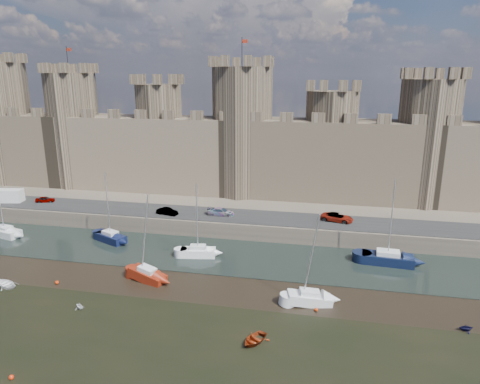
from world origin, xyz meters
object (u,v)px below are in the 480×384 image
Objects in this scene: sailboat_3 at (388,258)px; sailboat_5 at (309,298)px; car_2 at (221,212)px; car_1 at (167,212)px; car_0 at (45,199)px; sailboat_1 at (110,237)px; sailboat_0 at (4,232)px; sailboat_2 at (198,251)px; van at (7,196)px; sailboat_4 at (147,275)px; car_3 at (337,217)px.

sailboat_3 reaches higher than sailboat_5.
car_1 is at bearing 97.90° from car_2.
sailboat_1 reaches higher than car_0.
sailboat_0 is 48.41m from sailboat_5.
sailboat_1 reaches higher than sailboat_2.
car_2 is 0.37× the size of sailboat_3.
sailboat_1 reaches higher than car_1.
sailboat_1 reaches higher than van.
sailboat_3 is at bearing 37.33° from sailboat_4.
sailboat_0 is 0.97× the size of sailboat_1.
car_2 is 17.23m from sailboat_1.
car_1 is at bearing 173.01° from sailboat_3.
sailboat_2 reaches higher than sailboat_0.
car_3 is 0.46× the size of sailboat_5.
sailboat_3 is at bearing 39.01° from sailboat_5.
car_0 is 0.60× the size of van.
car_0 is at bearing 142.55° from sailboat_5.
car_2 reaches higher than car_1.
van is at bearing 146.34° from sailboat_5.
sailboat_3 is at bearing 14.19° from sailboat_0.
car_1 is 25.07m from sailboat_0.
sailboat_2 is (-0.59, -10.78, -2.29)m from car_2.
sailboat_2 is at bearing -127.79° from car_1.
sailboat_2 is (38.00, -10.49, -2.83)m from van.
sailboat_5 reaches higher than car_1.
sailboat_1 is at bearing 144.71° from sailboat_5.
sailboat_3 is (25.20, 2.75, 0.05)m from sailboat_2.
car_2 is 0.88× the size of car_3.
sailboat_0 is 31.60m from sailboat_2.
sailboat_2 is 0.89× the size of sailboat_3.
sailboat_5 is at bearing -145.73° from car_2.
sailboat_1 is at bearing -135.42° from car_0.
sailboat_4 reaches higher than sailboat_2.
sailboat_5 is at bearing -41.26° from sailboat_2.
van is at bearing -174.01° from sailboat_1.
sailboat_1 is 0.95× the size of sailboat_4.
sailboat_3 reaches higher than sailboat_4.
car_3 reaches higher than car_0.
car_1 is 26.66m from car_3.
car_3 is at bearing -107.65° from car_0.
car_1 is 0.73× the size of car_3.
car_3 is 0.47× the size of sailboat_0.
car_1 is 0.34× the size of sailboat_5.
sailboat_0 is at bearing 178.40° from sailboat_4.
sailboat_2 is at bearing 10.28° from sailboat_0.
car_2 is 25.99m from sailboat_3.
sailboat_1 is at bearing 118.79° from car_3.
car_3 is 0.92× the size of van.
van is 0.51× the size of sailboat_0.
car_2 is at bearing 77.33° from sailboat_2.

